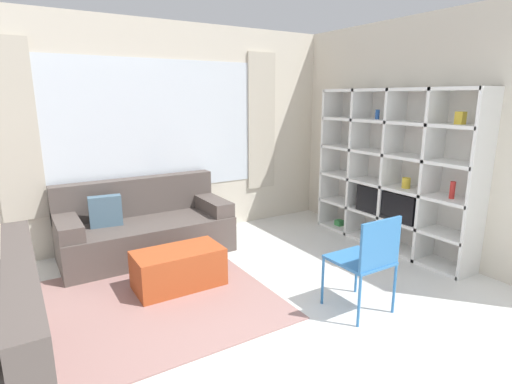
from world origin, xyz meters
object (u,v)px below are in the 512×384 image
couch_main (145,229)px  folding_chair (368,256)px  shelving_unit (393,171)px  ottoman (179,269)px

couch_main → folding_chair: size_ratio=2.19×
couch_main → folding_chair: bearing=-62.6°
couch_main → folding_chair: (1.19, -2.30, 0.21)m
shelving_unit → ottoman: shelving_unit is taller
shelving_unit → ottoman: size_ratio=2.59×
ottoman → folding_chair: folding_chair is taller
couch_main → ottoman: couch_main is taller
shelving_unit → ottoman: (-2.63, 0.29, -0.75)m
shelving_unit → folding_chair: (-1.46, -0.99, -0.42)m
ottoman → folding_chair: size_ratio=0.97×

